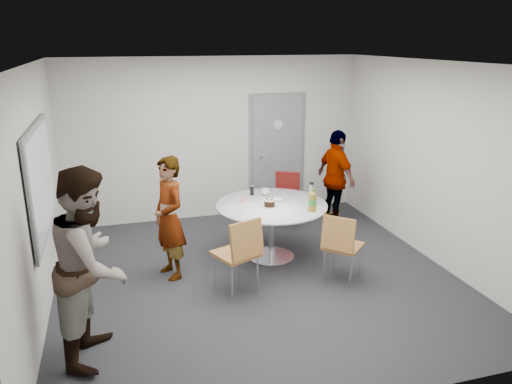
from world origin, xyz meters
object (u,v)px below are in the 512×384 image
object	(u,v)px
table	(273,212)
person_left	(91,264)
person_main	(169,218)
chair_far	(287,193)
person_right	(336,178)
chair_near_right	(341,242)
whiteboard	(41,180)
door	(277,154)
chair_near_left	(241,249)

from	to	relation	value
table	person_left	bearing A→B (deg)	-145.20
person_main	person_left	size ratio (longest dim) A/B	0.84
chair_far	person_right	world-z (taller)	person_right
person_main	chair_near_right	bearing A→B (deg)	49.49
whiteboard	chair_far	size ratio (longest dim) A/B	2.15
chair_far	person_right	xyz separation A→B (m)	(0.78, -0.20, 0.25)
table	person_main	distance (m)	1.45
person_left	chair_far	bearing A→B (deg)	-32.43
person_main	person_right	distance (m)	3.07
person_main	whiteboard	bearing A→B (deg)	-101.56
chair_far	person_main	distance (m)	2.48
person_main	person_left	world-z (taller)	person_left
chair_far	person_left	size ratio (longest dim) A/B	0.47
whiteboard	chair_far	world-z (taller)	whiteboard
table	person_main	world-z (taller)	person_main
door	person_right	distance (m)	1.21
person_main	door	bearing A→B (deg)	115.73
chair_near_left	chair_far	world-z (taller)	chair_near_left
chair_far	table	bearing A→B (deg)	90.71
chair_near_right	person_right	distance (m)	2.14
door	chair_near_right	bearing A→B (deg)	-92.79
whiteboard	chair_near_left	xyz separation A→B (m)	(2.15, -0.57, -0.85)
whiteboard	table	distance (m)	2.97
chair_near_right	chair_far	size ratio (longest dim) A/B	1.03
door	person_main	distance (m)	3.02
door	person_left	world-z (taller)	door
table	person_left	world-z (taller)	person_left
person_left	person_right	bearing A→B (deg)	-41.03
table	chair_far	xyz separation A→B (m)	(0.63, 1.20, -0.15)
person_right	person_left	bearing A→B (deg)	114.45
chair_near_left	door	bearing A→B (deg)	41.75
table	chair_near_right	distance (m)	1.12
whiteboard	chair_near_right	distance (m)	3.59
person_main	person_left	bearing A→B (deg)	-50.10
table	chair_near_right	bearing A→B (deg)	-59.30
table	chair_near_right	xyz separation A→B (m)	(0.57, -0.96, -0.13)
chair_near_left	person_main	xyz separation A→B (m)	(-0.73, 0.75, 0.20)
person_right	table	bearing A→B (deg)	114.76
whiteboard	person_left	world-z (taller)	whiteboard
table	chair_near_right	world-z (taller)	table
chair_far	person_left	distance (m)	4.12
door	person_left	distance (m)	4.70
person_left	person_right	world-z (taller)	person_left
door	chair_near_left	distance (m)	3.21
chair_near_left	person_right	world-z (taller)	person_right
door	whiteboard	bearing A→B (deg)	-147.34
table	person_main	size ratio (longest dim) A/B	0.96
chair_near_left	person_left	xyz separation A→B (m)	(-1.63, -0.72, 0.35)
chair_near_right	person_main	size ratio (longest dim) A/B	0.57
chair_near_left	person_right	distance (m)	2.84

